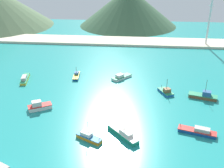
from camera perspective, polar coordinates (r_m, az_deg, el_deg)
name	(u,v)px	position (r m, az deg, el deg)	size (l,w,h in m)	color
ground	(120,106)	(88.89, 1.78, -4.83)	(260.00, 280.00, 0.50)	teal
fishing_boat_0	(166,91)	(98.49, 11.44, -1.57)	(5.73, 7.50, 5.83)	#1E5BA8
fishing_boat_1	(39,106)	(89.53, -15.30, -4.57)	(8.00, 6.24, 2.98)	silver
fishing_boat_3	(204,96)	(98.40, 18.97, -2.39)	(10.11, 5.65, 7.04)	brown
fishing_boat_4	(89,137)	(73.15, -5.00, -11.20)	(7.76, 5.56, 5.63)	orange
fishing_boat_5	(76,75)	(111.35, -7.61, 1.82)	(3.18, 8.73, 4.21)	#14478C
fishing_boat_6	(25,79)	(112.41, -18.13, 1.09)	(4.57, 10.84, 2.26)	gold
fishing_boat_7	(123,134)	(74.02, 2.39, -10.55)	(9.34, 9.87, 5.13)	#198466
fishing_boat_8	(121,77)	(108.86, 1.99, 1.54)	(8.29, 8.76, 2.11)	silver
fishing_boat_9	(198,131)	(78.78, 17.90, -9.58)	(10.66, 5.41, 2.05)	#14478C
beach_strip	(129,41)	(159.65, 3.69, 9.07)	(247.00, 17.65, 1.20)	beige
hill_central	(128,6)	(202.58, 3.47, 16.21)	(71.15, 71.15, 27.30)	#3D6042
radio_tower	(209,21)	(158.59, 20.03, 12.50)	(2.72, 2.18, 27.22)	silver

